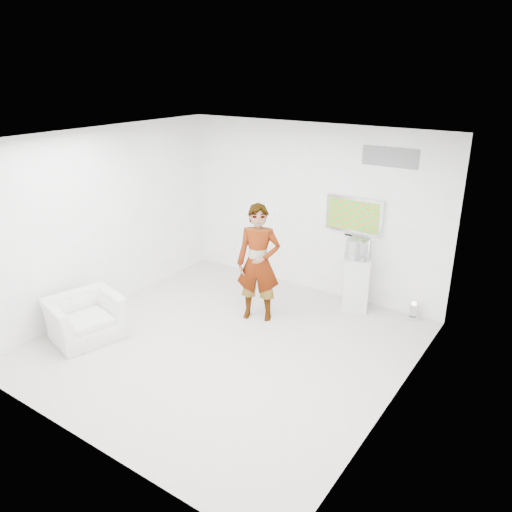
% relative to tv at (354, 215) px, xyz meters
% --- Properties ---
extents(room, '(5.01, 5.01, 3.00)m').
position_rel_tv_xyz_m(room, '(-0.85, -2.45, -0.05)').
color(room, beige).
rests_on(room, ground).
extents(tv, '(1.00, 0.08, 0.60)m').
position_rel_tv_xyz_m(tv, '(0.00, 0.00, 0.00)').
color(tv, silver).
rests_on(tv, room).
extents(logo_decal, '(0.90, 0.02, 0.30)m').
position_rel_tv_xyz_m(logo_decal, '(0.50, 0.04, 1.00)').
color(logo_decal, slate).
rests_on(logo_decal, room).
extents(person, '(0.82, 0.69, 1.91)m').
position_rel_tv_xyz_m(person, '(-0.94, -1.46, -0.60)').
color(person, silver).
rests_on(person, room).
extents(armchair, '(1.12, 1.20, 0.66)m').
position_rel_tv_xyz_m(armchair, '(-2.74, -3.47, -1.22)').
color(armchair, silver).
rests_on(armchair, room).
extents(pedestal, '(0.59, 0.59, 0.93)m').
position_rel_tv_xyz_m(pedestal, '(0.24, -0.30, -1.09)').
color(pedestal, silver).
rests_on(pedestal, room).
extents(floor_uplight, '(0.20, 0.20, 0.30)m').
position_rel_tv_xyz_m(floor_uplight, '(1.18, -0.10, -1.40)').
color(floor_uplight, silver).
rests_on(floor_uplight, room).
extents(vitrine, '(0.34, 0.34, 0.32)m').
position_rel_tv_xyz_m(vitrine, '(0.24, -0.30, -0.46)').
color(vitrine, silver).
rests_on(vitrine, pedestal).
extents(console, '(0.08, 0.18, 0.24)m').
position_rel_tv_xyz_m(console, '(0.24, -0.30, -0.50)').
color(console, silver).
rests_on(console, pedestal).
extents(wii_remote, '(0.11, 0.11, 0.03)m').
position_rel_tv_xyz_m(wii_remote, '(-0.77, -1.22, 0.17)').
color(wii_remote, silver).
rests_on(wii_remote, person).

